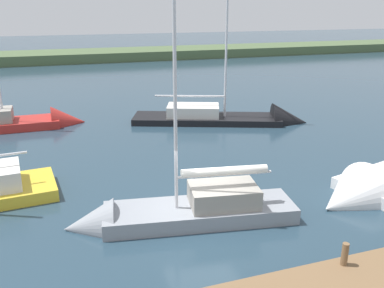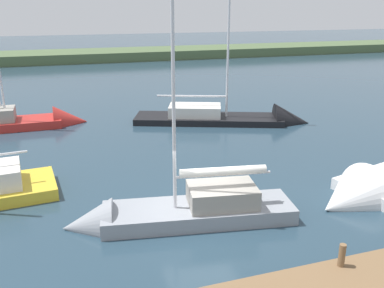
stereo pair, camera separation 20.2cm
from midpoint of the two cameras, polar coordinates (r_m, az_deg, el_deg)
The scene contains 6 objects.
ground_plane at distance 14.06m, azimuth 2.15°, elevation -10.35°, with size 200.00×200.00×0.00m, color #263D4C.
far_shoreline at distance 57.68m, azimuth -13.92°, elevation 11.16°, with size 180.00×8.00×2.40m, color #4C603D.
mooring_post_far at distance 11.35m, azimuth 20.47°, elevation -14.18°, with size 0.17×0.17×0.61m, color brown.
sailboat_near_dock at distance 13.83m, azimuth -2.39°, elevation -9.98°, with size 7.73×2.96×8.09m.
sailboat_far_right at distance 25.57m, azimuth 6.59°, elevation 3.29°, with size 10.74×5.99×12.14m.
sailboat_outer_mooring at distance 26.30m, azimuth -22.13°, elevation 2.55°, with size 8.56×2.15×9.60m.
Camera 2 is at (4.22, 11.58, 6.77)m, focal length 38.66 mm.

